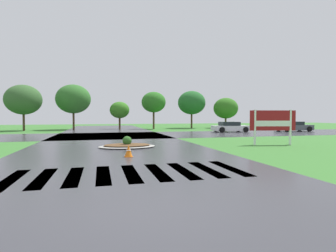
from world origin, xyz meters
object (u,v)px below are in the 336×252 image
Objects in this scene: median_island at (127,145)px; traffic_cone at (129,151)px; car_silver_hatch at (230,127)px; estate_billboard at (273,122)px; car_blue_compact at (293,127)px.

traffic_cone is at bearing -94.57° from median_island.
car_silver_hatch is at bearing 43.26° from median_island.
car_silver_hatch is (4.01, 13.67, -0.94)m from estate_billboard.
estate_billboard is at bearing 16.84° from traffic_cone.
car_silver_hatch reaches higher than median_island.
median_island is 3.90m from traffic_cone.
car_blue_compact is 8.33m from car_silver_hatch.
median_island is (-9.56, 0.90, -1.40)m from estate_billboard.
car_silver_hatch is at bearing 50.19° from traffic_cone.
median_island reaches higher than traffic_cone.
car_silver_hatch is at bearing 177.61° from car_blue_compact.
traffic_cone is (-9.87, -2.99, -1.25)m from estate_billboard.
traffic_cone is (-0.31, -3.88, 0.15)m from median_island.
estate_billboard is 0.89× the size of median_island.
car_blue_compact is at bearing -2.74° from car_silver_hatch.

